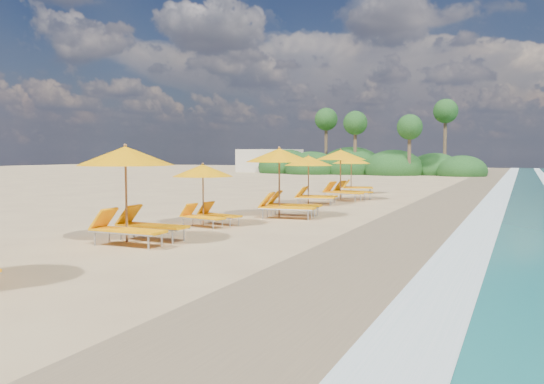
% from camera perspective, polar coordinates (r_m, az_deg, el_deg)
% --- Properties ---
extents(ground, '(160.00, 160.00, 0.00)m').
position_cam_1_polar(ground, '(16.46, -0.00, -4.17)').
color(ground, tan).
rests_on(ground, ground).
extents(wet_sand, '(4.00, 160.00, 0.01)m').
position_cam_1_polar(wet_sand, '(15.27, 13.86, -4.91)').
color(wet_sand, '#8A7452').
rests_on(wet_sand, ground).
extents(surf_foam, '(4.00, 160.00, 0.01)m').
position_cam_1_polar(surf_foam, '(15.03, 24.08, -5.20)').
color(surf_foam, white).
rests_on(surf_foam, ground).
extents(station_3, '(2.78, 2.56, 2.59)m').
position_cam_1_polar(station_3, '(14.88, -14.11, 0.46)').
color(station_3, olive).
rests_on(station_3, ground).
extents(station_4, '(2.49, 2.40, 2.03)m').
position_cam_1_polar(station_4, '(18.05, -6.71, 0.16)').
color(station_4, olive).
rests_on(station_4, ground).
extents(station_5, '(3.00, 2.83, 2.58)m').
position_cam_1_polar(station_5, '(20.29, 1.29, 1.48)').
color(station_5, olive).
rests_on(station_5, ground).
extents(station_6, '(2.70, 2.57, 2.27)m').
position_cam_1_polar(station_6, '(25.43, 4.13, 1.59)').
color(station_6, olive).
rests_on(station_6, ground).
extents(station_7, '(3.16, 3.04, 2.58)m').
position_cam_1_polar(station_7, '(28.08, 7.38, 2.14)').
color(station_7, olive).
rests_on(station_7, ground).
extents(station_8, '(2.81, 2.73, 2.22)m').
position_cam_1_polar(station_8, '(32.63, 8.41, 2.04)').
color(station_8, olive).
rests_on(station_8, ground).
extents(treeline, '(25.80, 8.80, 9.74)m').
position_cam_1_polar(treeline, '(62.63, 8.91, 2.72)').
color(treeline, '#163D14').
rests_on(treeline, ground).
extents(beach_building, '(7.00, 5.00, 2.80)m').
position_cam_1_polar(beach_building, '(69.10, -0.23, 3.22)').
color(beach_building, beige).
rests_on(beach_building, ground).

